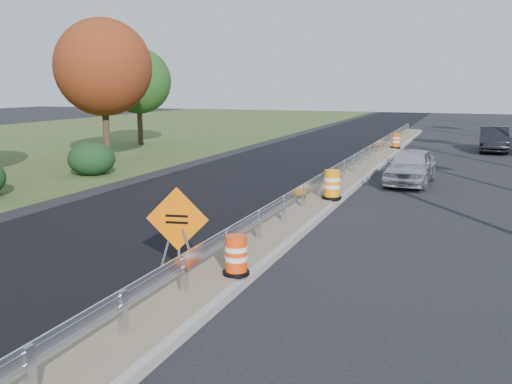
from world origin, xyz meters
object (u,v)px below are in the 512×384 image
(caution_sign, at_px, (178,252))
(car_silver, at_px, (411,166))
(barrel_median_far, at_px, (396,141))
(car_dark_mid, at_px, (494,139))
(barrel_median_near, at_px, (236,256))
(barrel_median_mid, at_px, (332,185))

(caution_sign, distance_m, car_silver, 13.84)
(barrel_median_far, height_order, car_silver, car_silver)
(caution_sign, xyz_separation_m, car_silver, (3.47, 13.39, 0.24))
(car_silver, distance_m, car_dark_mid, 13.83)
(barrel_median_far, bearing_deg, car_silver, -79.85)
(barrel_median_far, bearing_deg, barrel_median_near, -90.00)
(barrel_median_mid, height_order, car_dark_mid, car_dark_mid)
(barrel_median_near, relative_size, barrel_median_far, 0.90)
(barrel_median_near, height_order, car_silver, car_silver)
(caution_sign, height_order, barrel_median_mid, caution_sign)
(barrel_median_near, xyz_separation_m, barrel_median_mid, (-0.00, 8.32, 0.08))
(barrel_median_near, xyz_separation_m, car_silver, (2.02, 13.62, 0.11))
(barrel_median_far, relative_size, car_dark_mid, 0.19)
(barrel_median_far, height_order, car_dark_mid, car_dark_mid)
(caution_sign, relative_size, barrel_median_far, 2.14)
(car_silver, bearing_deg, car_dark_mid, 78.18)
(barrel_median_far, distance_m, car_silver, 11.48)
(car_silver, bearing_deg, barrel_median_near, -95.62)
(caution_sign, distance_m, barrel_median_mid, 8.23)
(barrel_median_near, height_order, barrel_median_mid, barrel_median_mid)
(car_silver, xyz_separation_m, car_dark_mid, (3.50, 13.38, 0.03))
(caution_sign, height_order, barrel_median_near, caution_sign)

